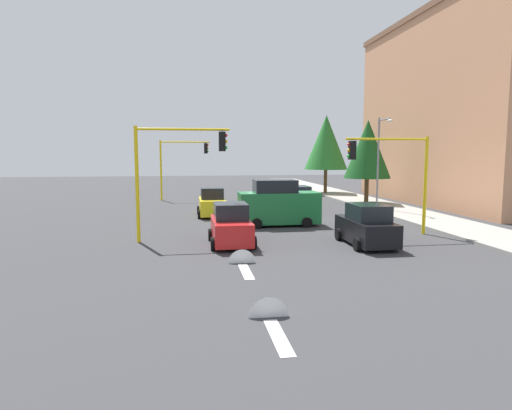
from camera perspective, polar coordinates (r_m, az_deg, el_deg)
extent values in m
plane|color=#353538|center=(29.12, 1.47, -2.01)|extent=(120.00, 120.00, 0.00)
cube|color=gray|center=(37.04, 16.27, -0.31)|extent=(80.00, 4.00, 0.15)
cube|color=silver|center=(16.75, -1.28, -8.43)|extent=(2.20, 0.36, 0.01)
cone|color=silver|center=(18.00, -1.81, -7.37)|extent=(0.01, 1.10, 1.10)
cube|color=silver|center=(11.13, 2.86, -16.36)|extent=(2.20, 0.36, 0.01)
cone|color=silver|center=(12.32, 1.62, -14.04)|extent=(0.01, 1.10, 1.10)
cube|color=tan|center=(43.25, 24.86, 10.59)|extent=(22.62, 9.00, 15.65)
cube|color=brown|center=(44.63, 25.39, 20.96)|extent=(22.92, 9.30, 0.50)
cylinder|color=yellow|center=(42.44, -11.96, 4.30)|extent=(0.18, 0.18, 5.53)
cylinder|color=yellow|center=(42.36, -8.98, 7.90)|extent=(0.12, 4.50, 0.12)
cube|color=black|center=(42.38, -6.39, 7.16)|extent=(0.36, 0.32, 0.96)
sphere|color=red|center=(42.39, -6.15, 7.57)|extent=(0.18, 0.18, 0.18)
sphere|color=yellow|center=(42.39, -6.14, 7.16)|extent=(0.18, 0.18, 0.18)
sphere|color=green|center=(42.38, -6.14, 6.75)|extent=(0.18, 0.18, 0.18)
cylinder|color=yellow|center=(22.53, -14.84, 2.49)|extent=(0.18, 0.18, 5.65)
cylinder|color=yellow|center=(22.37, -9.23, 9.46)|extent=(0.12, 4.50, 0.12)
cube|color=black|center=(22.42, -4.32, 8.04)|extent=(0.36, 0.32, 0.96)
sphere|color=red|center=(22.44, -3.86, 8.81)|extent=(0.18, 0.18, 0.18)
sphere|color=yellow|center=(22.43, -3.86, 8.04)|extent=(0.18, 0.18, 0.18)
sphere|color=green|center=(22.42, -3.85, 7.27)|extent=(0.18, 0.18, 0.18)
cylinder|color=yellow|center=(25.69, 20.68, 2.29)|extent=(0.18, 0.18, 5.23)
cylinder|color=yellow|center=(24.62, 16.30, 8.03)|extent=(0.12, 4.50, 0.12)
cube|color=black|center=(23.88, 12.10, 6.80)|extent=(0.36, 0.32, 0.96)
sphere|color=red|center=(23.82, 11.71, 7.54)|extent=(0.18, 0.18, 0.18)
sphere|color=yellow|center=(23.82, 11.70, 6.81)|extent=(0.18, 0.18, 0.18)
sphere|color=green|center=(23.82, 11.68, 6.09)|extent=(0.18, 0.18, 0.18)
cylinder|color=slate|center=(35.36, 15.21, 4.98)|extent=(0.14, 0.14, 7.00)
cylinder|color=slate|center=(34.61, 15.99, 10.39)|extent=(1.80, 0.10, 0.10)
ellipsoid|color=silver|center=(33.79, 16.62, 10.22)|extent=(0.56, 0.28, 0.20)
cylinder|color=brown|center=(48.67, 8.80, 3.06)|extent=(0.36, 0.36, 2.85)
cone|color=#28752D|center=(48.59, 8.89, 7.86)|extent=(4.56, 4.56, 5.70)
cylinder|color=brown|center=(39.46, 13.83, 1.85)|extent=(0.36, 0.36, 2.45)
cone|color=#19511E|center=(39.34, 13.97, 6.91)|extent=(3.92, 3.92, 4.90)
cube|color=#1E7238|center=(27.09, 2.91, -0.33)|extent=(1.90, 4.80, 1.85)
cube|color=black|center=(26.91, 2.43, 2.42)|extent=(1.67, 2.50, 0.76)
cylinder|color=black|center=(28.49, 5.43, -1.61)|extent=(0.20, 0.60, 0.60)
cylinder|color=black|center=(26.56, 6.49, -2.22)|extent=(0.20, 0.60, 0.60)
cylinder|color=black|center=(27.92, -0.51, -1.75)|extent=(0.20, 0.60, 0.60)
cylinder|color=black|center=(25.95, 0.12, -2.39)|extent=(0.20, 0.60, 0.60)
cube|color=black|center=(22.02, 13.78, -3.16)|extent=(4.08, 1.73, 1.05)
cube|color=black|center=(21.70, 14.05, -0.90)|extent=(2.12, 1.52, 0.76)
cylinder|color=black|center=(22.93, 10.41, -3.69)|extent=(0.60, 0.20, 0.60)
cylinder|color=black|center=(23.59, 14.66, -3.51)|extent=(0.60, 0.20, 0.60)
cylinder|color=black|center=(20.60, 12.70, -4.91)|extent=(0.60, 0.20, 0.60)
cylinder|color=black|center=(21.33, 17.34, -4.65)|extent=(0.60, 0.20, 0.60)
cube|color=blue|center=(33.31, 5.23, 0.25)|extent=(4.05, 1.72, 1.05)
cube|color=black|center=(33.02, 5.33, 1.77)|extent=(2.10, 1.52, 0.76)
cylinder|color=black|center=(34.36, 3.23, -0.19)|extent=(0.60, 0.20, 0.60)
cylinder|color=black|center=(34.79, 6.20, -0.14)|extent=(0.60, 0.20, 0.60)
cylinder|color=black|center=(31.93, 4.15, -0.72)|extent=(0.60, 0.20, 0.60)
cylinder|color=black|center=(32.38, 7.34, -0.65)|extent=(0.60, 0.20, 0.60)
cube|color=yellow|center=(31.33, -5.58, -0.15)|extent=(3.69, 1.73, 1.05)
cube|color=black|center=(31.42, -5.62, 1.53)|extent=(1.92, 1.52, 0.76)
cylinder|color=black|center=(30.31, -3.71, -1.10)|extent=(0.60, 0.20, 0.60)
cylinder|color=black|center=(30.21, -7.21, -1.17)|extent=(0.60, 0.20, 0.60)
cylinder|color=black|center=(32.57, -4.06, -0.57)|extent=(0.60, 0.20, 0.60)
cylinder|color=black|center=(32.48, -7.31, -0.63)|extent=(0.60, 0.20, 0.60)
cube|color=red|center=(21.47, -3.18, -3.23)|extent=(3.81, 1.74, 1.05)
cube|color=black|center=(21.52, -3.24, -0.77)|extent=(1.98, 1.53, 0.76)
cylinder|color=black|center=(20.50, -0.26, -4.80)|extent=(0.60, 0.20, 0.60)
cylinder|color=black|center=(20.31, -5.47, -4.93)|extent=(0.60, 0.20, 0.60)
cylinder|color=black|center=(22.79, -1.13, -3.64)|extent=(0.60, 0.20, 0.60)
cylinder|color=black|center=(22.63, -5.81, -3.75)|extent=(0.60, 0.20, 0.60)
cube|color=white|center=(38.69, 2.91, 1.15)|extent=(3.95, 1.63, 1.05)
cube|color=black|center=(38.42, 2.98, 2.46)|extent=(2.05, 1.44, 0.76)
cylinder|color=black|center=(39.76, 1.32, 0.74)|extent=(0.60, 0.20, 0.60)
cylinder|color=black|center=(40.10, 3.79, 0.77)|extent=(0.60, 0.20, 0.60)
cylinder|color=black|center=(37.37, 1.97, 0.36)|extent=(0.60, 0.20, 0.60)
cylinder|color=black|center=(37.73, 4.59, 0.40)|extent=(0.60, 0.20, 0.60)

